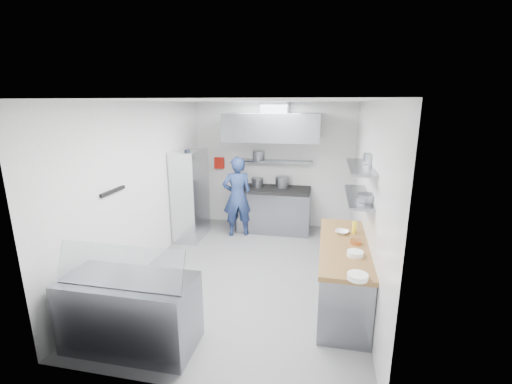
% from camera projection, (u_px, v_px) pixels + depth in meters
% --- Properties ---
extents(floor, '(5.00, 5.00, 0.00)m').
position_uv_depth(floor, '(249.00, 272.00, 5.76)').
color(floor, slate).
rests_on(floor, ground).
extents(ceiling, '(5.00, 5.00, 0.00)m').
position_uv_depth(ceiling, '(248.00, 101.00, 5.06)').
color(ceiling, silver).
rests_on(ceiling, wall_back).
extents(wall_back, '(3.60, 2.80, 0.02)m').
position_uv_depth(wall_back, '(273.00, 165.00, 7.78)').
color(wall_back, white).
rests_on(wall_back, floor).
extents(wall_front, '(3.60, 2.80, 0.02)m').
position_uv_depth(wall_front, '(186.00, 261.00, 3.04)').
color(wall_front, white).
rests_on(wall_front, floor).
extents(wall_left, '(2.80, 5.00, 0.02)m').
position_uv_depth(wall_left, '(144.00, 187.00, 5.76)').
color(wall_left, white).
rests_on(wall_left, floor).
extents(wall_right, '(2.80, 5.00, 0.02)m').
position_uv_depth(wall_right, '(367.00, 198.00, 5.06)').
color(wall_right, white).
rests_on(wall_right, floor).
extents(gas_range, '(1.60, 0.80, 0.90)m').
position_uv_depth(gas_range, '(274.00, 210.00, 7.62)').
color(gas_range, gray).
rests_on(gas_range, floor).
extents(cooktop, '(1.57, 0.78, 0.06)m').
position_uv_depth(cooktop, '(274.00, 190.00, 7.50)').
color(cooktop, black).
rests_on(cooktop, gas_range).
extents(stock_pot_left, '(0.26, 0.26, 0.20)m').
position_uv_depth(stock_pot_left, '(257.00, 182.00, 7.60)').
color(stock_pot_left, slate).
rests_on(stock_pot_left, cooktop).
extents(stock_pot_mid, '(0.30, 0.30, 0.24)m').
position_uv_depth(stock_pot_mid, '(282.00, 182.00, 7.56)').
color(stock_pot_mid, slate).
rests_on(stock_pot_mid, cooktop).
extents(over_range_shelf, '(1.60, 0.30, 0.04)m').
position_uv_depth(over_range_shelf, '(276.00, 161.00, 7.58)').
color(over_range_shelf, gray).
rests_on(over_range_shelf, wall_back).
extents(shelf_pot_a, '(0.27, 0.27, 0.18)m').
position_uv_depth(shelf_pot_a, '(259.00, 155.00, 7.77)').
color(shelf_pot_a, slate).
rests_on(shelf_pot_a, over_range_shelf).
extents(extractor_hood, '(1.90, 1.15, 0.55)m').
position_uv_depth(extractor_hood, '(274.00, 127.00, 6.99)').
color(extractor_hood, gray).
rests_on(extractor_hood, wall_back).
extents(hood_duct, '(0.55, 0.55, 0.24)m').
position_uv_depth(hood_duct, '(276.00, 108.00, 7.11)').
color(hood_duct, slate).
rests_on(hood_duct, extractor_hood).
extents(red_firebox, '(0.22, 0.10, 0.26)m').
position_uv_depth(red_firebox, '(219.00, 163.00, 7.96)').
color(red_firebox, red).
rests_on(red_firebox, wall_back).
extents(chef, '(0.73, 0.61, 1.71)m').
position_uv_depth(chef, '(237.00, 197.00, 7.22)').
color(chef, navy).
rests_on(chef, floor).
extents(wire_rack, '(0.50, 0.90, 1.85)m').
position_uv_depth(wire_rack, '(191.00, 195.00, 7.07)').
color(wire_rack, silver).
rests_on(wire_rack, floor).
extents(rack_bin_a, '(0.18, 0.22, 0.20)m').
position_uv_depth(rack_bin_a, '(185.00, 205.00, 6.80)').
color(rack_bin_a, white).
rests_on(rack_bin_a, wire_rack).
extents(rack_bin_b, '(0.15, 0.19, 0.17)m').
position_uv_depth(rack_bin_b, '(192.00, 176.00, 7.12)').
color(rack_bin_b, yellow).
rests_on(rack_bin_b, wire_rack).
extents(rack_jar, '(0.11, 0.11, 0.18)m').
position_uv_depth(rack_jar, '(187.00, 154.00, 6.67)').
color(rack_jar, black).
rests_on(rack_jar, wire_rack).
extents(knife_strip, '(0.04, 0.55, 0.05)m').
position_uv_depth(knife_strip, '(113.00, 191.00, 4.86)').
color(knife_strip, black).
rests_on(knife_strip, wall_left).
extents(prep_counter_base, '(0.62, 2.00, 0.84)m').
position_uv_depth(prep_counter_base, '(342.00, 275.00, 4.80)').
color(prep_counter_base, gray).
rests_on(prep_counter_base, floor).
extents(prep_counter_top, '(0.65, 2.04, 0.06)m').
position_uv_depth(prep_counter_top, '(344.00, 246.00, 4.69)').
color(prep_counter_top, olive).
rests_on(prep_counter_top, prep_counter_base).
extents(plate_stack_a, '(0.23, 0.23, 0.06)m').
position_uv_depth(plate_stack_a, '(358.00, 277.00, 3.73)').
color(plate_stack_a, white).
rests_on(plate_stack_a, prep_counter_top).
extents(plate_stack_b, '(0.20, 0.20, 0.06)m').
position_uv_depth(plate_stack_b, '(355.00, 253.00, 4.30)').
color(plate_stack_b, white).
rests_on(plate_stack_b, prep_counter_top).
extents(copper_pan, '(0.15, 0.15, 0.06)m').
position_uv_depth(copper_pan, '(356.00, 242.00, 4.67)').
color(copper_pan, '#CC7439').
rests_on(copper_pan, prep_counter_top).
extents(squeeze_bottle, '(0.06, 0.06, 0.18)m').
position_uv_depth(squeeze_bottle, '(354.00, 228.00, 5.03)').
color(squeeze_bottle, yellow).
rests_on(squeeze_bottle, prep_counter_top).
extents(mixing_bowl, '(0.24, 0.24, 0.05)m').
position_uv_depth(mixing_bowl, '(342.00, 232.00, 5.04)').
color(mixing_bowl, white).
rests_on(mixing_bowl, prep_counter_top).
extents(wall_shelf_lower, '(0.30, 1.30, 0.04)m').
position_uv_depth(wall_shelf_lower, '(358.00, 196.00, 4.78)').
color(wall_shelf_lower, gray).
rests_on(wall_shelf_lower, wall_right).
extents(wall_shelf_upper, '(0.30, 1.30, 0.04)m').
position_uv_depth(wall_shelf_upper, '(360.00, 167.00, 4.68)').
color(wall_shelf_upper, gray).
rests_on(wall_shelf_upper, wall_right).
extents(shelf_pot_c, '(0.25, 0.25, 0.10)m').
position_uv_depth(shelf_pot_c, '(367.00, 198.00, 4.46)').
color(shelf_pot_c, slate).
rests_on(shelf_pot_c, wall_shelf_lower).
extents(shelf_pot_d, '(0.26, 0.26, 0.14)m').
position_uv_depth(shelf_pot_d, '(373.00, 159.00, 4.80)').
color(shelf_pot_d, slate).
rests_on(shelf_pot_d, wall_shelf_upper).
extents(display_case, '(1.50, 0.70, 0.85)m').
position_uv_depth(display_case, '(131.00, 312.00, 3.94)').
color(display_case, gray).
rests_on(display_case, floor).
extents(display_glass, '(1.47, 0.19, 0.42)m').
position_uv_depth(display_glass, '(119.00, 266.00, 3.67)').
color(display_glass, silver).
rests_on(display_glass, display_case).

